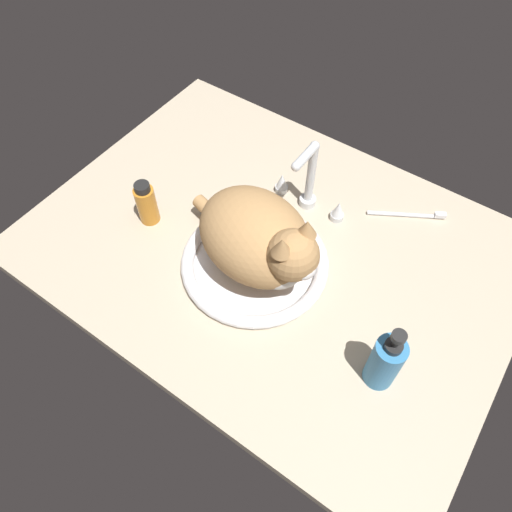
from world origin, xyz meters
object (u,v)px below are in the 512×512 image
object	(u,v)px
sink_basin	(256,263)
faucet	(310,184)
cat	(262,240)
amber_bottle	(146,203)
soap_pump_bottle	(385,362)
toothbrush	(408,215)

from	to	relation	value
sink_basin	faucet	world-z (taller)	faucet
cat	amber_bottle	size ratio (longest dim) A/B	3.13
cat	soap_pump_bottle	world-z (taller)	cat
faucet	cat	size ratio (longest dim) A/B	0.54
cat	toothbrush	bearing A→B (deg)	59.12
faucet	amber_bottle	bearing A→B (deg)	-139.11
soap_pump_bottle	sink_basin	bearing A→B (deg)	167.40
soap_pump_bottle	amber_bottle	distance (cm)	62.49
sink_basin	amber_bottle	world-z (taller)	amber_bottle
cat	amber_bottle	world-z (taller)	cat
cat	toothbrush	xyz separation A→B (cm)	(19.85, 33.20, -10.80)
cat	soap_pump_bottle	xyz separation A→B (cm)	(32.08, -7.13, -4.50)
faucet	toothbrush	size ratio (longest dim) A/B	1.19
amber_bottle	toothbrush	distance (cm)	61.83
faucet	amber_bottle	world-z (taller)	faucet
cat	toothbrush	world-z (taller)	cat
faucet	soap_pump_bottle	xyz separation A→B (cm)	(33.73, -29.15, -0.77)
cat	soap_pump_bottle	size ratio (longest dim) A/B	2.03
amber_bottle	sink_basin	bearing A→B (deg)	6.27
faucet	sink_basin	bearing A→B (deg)	-90.00
toothbrush	faucet	bearing A→B (deg)	-152.54
sink_basin	faucet	distance (cm)	22.53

